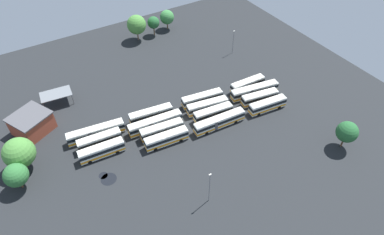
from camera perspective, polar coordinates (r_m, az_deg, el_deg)
ground_plane at (r=95.19m, az=-1.17°, el=-0.84°), size 126.76×126.76×0.00m
bus_row0_slot1 at (r=88.61m, az=-14.91°, el=-5.38°), size 11.61×3.37×3.48m
bus_row0_slot2 at (r=91.18m, az=-15.24°, el=-3.70°), size 11.43×3.40×3.48m
bus_row0_slot3 at (r=93.48m, az=-15.84°, el=-2.40°), size 15.23×4.45×3.48m
bus_row1_slot0 at (r=88.66m, az=-4.31°, el=-3.53°), size 11.80×3.63×3.48m
bus_row1_slot1 at (r=90.92m, az=-5.09°, el=-2.08°), size 11.91×3.80×3.48m
bus_row1_slot2 at (r=92.88m, az=-6.21°, el=-0.96°), size 15.20×3.84×3.48m
bus_row1_slot3 at (r=95.57m, az=-6.88°, el=0.52°), size 12.44×4.06×3.48m
bus_row2_slot0 at (r=93.11m, az=4.59°, el=-0.68°), size 15.17×3.44×3.48m
bus_row2_slot1 at (r=95.47m, az=3.56°, el=0.75°), size 11.57×3.69×3.48m
bus_row2_slot2 at (r=97.51m, az=2.59°, el=1.90°), size 12.31×4.50×3.48m
bus_row2_slot3 at (r=99.96m, az=1.71°, el=3.17°), size 12.56×4.24×3.48m
bus_row3_slot0 at (r=100.18m, az=12.54°, el=2.05°), size 11.62×3.76×3.48m
bus_row3_slot1 at (r=102.27m, az=11.28°, el=3.29°), size 11.47×4.35×3.48m
bus_row3_slot2 at (r=104.50m, az=10.41°, el=4.45°), size 15.24×4.95×3.48m
bus_row3_slot3 at (r=106.55m, az=9.30°, el=5.49°), size 11.41×2.84×3.48m
depot_building at (r=100.65m, az=-25.28°, el=-0.86°), size 12.29×12.02×5.55m
maintenance_shelter at (r=106.67m, az=-21.87°, el=3.64°), size 9.21×6.07×3.62m
lamp_post_near_entrance at (r=74.93m, az=2.94°, el=-11.52°), size 0.56×0.28×9.65m
lamp_post_by_building at (r=121.22m, az=6.92°, el=12.60°), size 0.56×0.28×8.71m
tree_northeast at (r=129.10m, az=-9.29°, el=15.11°), size 6.94×6.94×9.64m
tree_south_edge at (r=93.70m, az=24.56°, el=-2.22°), size 5.47×5.47×8.04m
tree_west_edge at (r=89.99m, az=-27.00°, el=-5.32°), size 7.50×7.50×9.31m
tree_northwest at (r=135.66m, az=-4.22°, el=16.43°), size 5.40×5.40×7.61m
tree_east_edge at (r=87.00m, az=-27.43°, el=-8.58°), size 5.53×5.53×7.37m
tree_north_edge at (r=132.00m, az=-6.48°, el=15.52°), size 4.49×4.49×7.32m
puddle_front_lane at (r=108.26m, az=8.17°, el=5.11°), size 2.64×2.64×0.01m
puddle_between_rows at (r=84.87m, az=-13.79°, el=-10.00°), size 3.82×3.82×0.01m
puddle_centre_drain at (r=85.84m, az=-14.66°, el=-9.39°), size 2.17×2.17×0.01m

